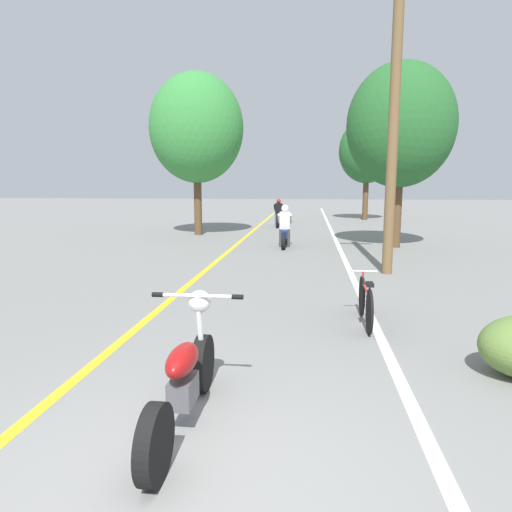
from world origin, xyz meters
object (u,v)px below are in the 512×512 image
Objects in this scene: utility_pole at (394,112)px; motorcycle_foreground at (185,376)px; bicycle_parked at (366,302)px; roadside_tree_right_far at (367,151)px; roadside_tree_right_near at (401,126)px; motorcycle_rider_lead at (285,231)px; roadside_tree_left at (196,128)px; motorcycle_rider_far at (279,216)px.

utility_pole reaches higher than motorcycle_foreground.
motorcycle_foreground is 3.72m from bicycle_parked.
roadside_tree_right_far is 3.67× the size of bicycle_parked.
roadside_tree_right_near is at bearing -91.79° from roadside_tree_right_far.
utility_pole is at bearing -58.41° from motorcycle_rider_lead.
motorcycle_rider_lead is at bearing -174.94° from roadside_tree_right_near.
motorcycle_rider_lead is (-3.70, -0.33, -3.43)m from roadside_tree_right_near.
utility_pole is 5.40m from bicycle_parked.
roadside_tree_right_far is 13.26m from motorcycle_rider_lead.
motorcycle_foreground is 1.30× the size of bicycle_parked.
roadside_tree_left is (-7.48, 2.92, 0.35)m from roadside_tree_right_near.
roadside_tree_right_near is 0.92× the size of roadside_tree_left.
utility_pole is at bearing -102.37° from roadside_tree_right_near.
bicycle_parked is at bearing 58.58° from motorcycle_foreground.
motorcycle_rider_far is at bearing 106.26° from utility_pole.
roadside_tree_left is at bearing -127.98° from motorcycle_rider_far.
roadside_tree_right_near is at bearing -21.34° from roadside_tree_left.
motorcycle_foreground is at bearing -100.31° from roadside_tree_right_far.
roadside_tree_right_far is (1.40, 16.49, 0.24)m from utility_pole.
motorcycle_rider_far is at bearing 98.66° from bicycle_parked.
roadside_tree_left is 13.50m from bicycle_parked.
motorcycle_rider_lead is (-4.07, -12.15, -3.43)m from roadside_tree_right_far.
bicycle_parked is at bearing -102.94° from roadside_tree_right_near.
roadside_tree_left is (-6.46, 7.60, 0.59)m from utility_pole.
utility_pole is 16.56m from roadside_tree_right_far.
motorcycle_foreground is 11.62m from motorcycle_rider_lead.
motorcycle_rider_far is (-4.77, -4.94, -3.45)m from roadside_tree_right_far.
bicycle_parked is (-2.01, -8.77, -3.62)m from roadside_tree_right_near.
utility_pole reaches higher than bicycle_parked.
roadside_tree_right_near reaches higher than roadside_tree_right_far.
motorcycle_foreground is 1.02× the size of motorcycle_rider_far.
roadside_tree_left is at bearing 130.35° from utility_pole.
roadside_tree_right_near is 8.86m from motorcycle_rider_far.
motorcycle_foreground is at bearing -91.25° from motorcycle_rider_lead.
bicycle_parked is (-0.99, -4.09, -3.38)m from utility_pole.
bicycle_parked is (1.69, -8.44, -0.19)m from motorcycle_rider_lead.
roadside_tree_left is 4.09× the size of bicycle_parked.
roadside_tree_right_near reaches higher than motorcycle_rider_lead.
utility_pole is 3.50× the size of motorcycle_foreground.
utility_pole is 1.12× the size of roadside_tree_left.
motorcycle_rider_lead reaches higher than motorcycle_foreground.
motorcycle_rider_far is at bearing 52.02° from roadside_tree_left.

